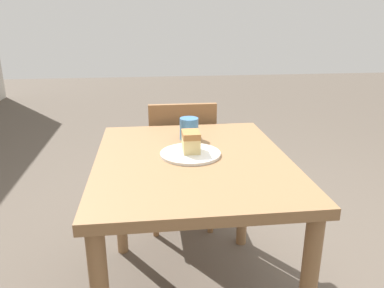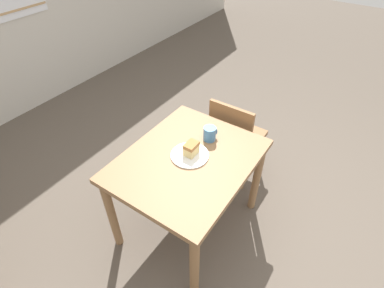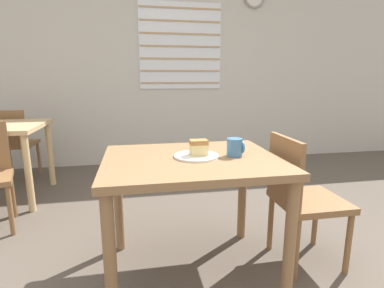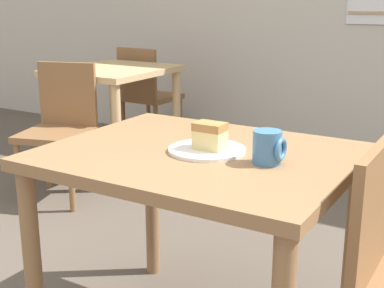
{
  "view_description": "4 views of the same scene",
  "coord_description": "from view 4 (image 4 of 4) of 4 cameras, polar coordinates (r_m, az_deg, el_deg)",
  "views": [
    {
      "loc": [
        -1.56,
        0.63,
        1.29
      ],
      "look_at": [
        -0.04,
        0.44,
        0.77
      ],
      "focal_mm": 35.0,
      "sensor_mm": 36.0,
      "label": 1
    },
    {
      "loc": [
        -1.29,
        -0.37,
        2.1
      ],
      "look_at": [
        -0.04,
        0.47,
        0.8
      ],
      "focal_mm": 28.0,
      "sensor_mm": 36.0,
      "label": 2
    },
    {
      "loc": [
        -0.42,
        -1.16,
        1.17
      ],
      "look_at": [
        -0.11,
        0.46,
        0.81
      ],
      "focal_mm": 28.0,
      "sensor_mm": 36.0,
      "label": 3
    },
    {
      "loc": [
        0.73,
        -1.01,
        1.22
      ],
      "look_at": [
        -0.12,
        0.42,
        0.76
      ],
      "focal_mm": 50.0,
      "sensor_mm": 36.0,
      "label": 4
    }
  ],
  "objects": [
    {
      "name": "plate",
      "position": [
        1.75,
        1.6,
        -0.63
      ],
      "size": [
        0.26,
        0.26,
        0.01
      ],
      "color": "white",
      "rests_on": "dining_table_near"
    },
    {
      "name": "coffee_mug",
      "position": [
        1.63,
        8.15,
        -0.36
      ],
      "size": [
        0.1,
        0.09,
        0.1
      ],
      "color": "teal",
      "rests_on": "dining_table_near"
    },
    {
      "name": "chair_far_opposite",
      "position": [
        4.43,
        -4.87,
        5.42
      ],
      "size": [
        0.42,
        0.42,
        0.83
      ],
      "rotation": [
        0.0,
        0.0,
        3.09
      ],
      "color": "brown",
      "rests_on": "ground_plane"
    },
    {
      "name": "dining_table_far",
      "position": [
        3.84,
        -8.36,
        6.07
      ],
      "size": [
        0.7,
        0.81,
        0.74
      ],
      "color": "tan",
      "rests_on": "ground_plane"
    },
    {
      "name": "cake_slice",
      "position": [
        1.73,
        1.92,
        0.88
      ],
      "size": [
        0.1,
        0.07,
        0.09
      ],
      "color": "#E0C67F",
      "rests_on": "plate"
    },
    {
      "name": "chair_far_corner",
      "position": [
        3.39,
        -13.85,
        1.93
      ],
      "size": [
        0.5,
        0.5,
        0.83
      ],
      "rotation": [
        0.0,
        0.0,
        0.3
      ],
      "color": "brown",
      "rests_on": "ground_plane"
    },
    {
      "name": "dining_table_near",
      "position": [
        1.8,
        0.74,
        -4.03
      ],
      "size": [
        0.99,
        0.8,
        0.73
      ],
      "color": "olive",
      "rests_on": "ground_plane"
    }
  ]
}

